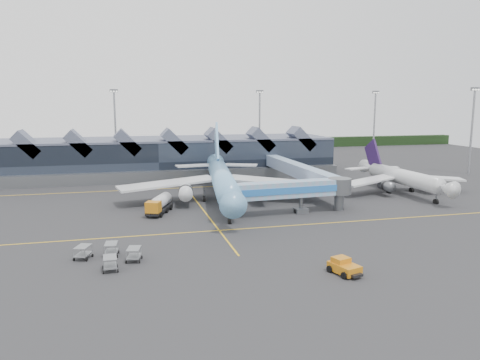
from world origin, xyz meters
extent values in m
plane|color=#242527|center=(0.00, 0.00, 0.00)|extent=(260.00, 260.00, 0.00)
cube|color=gold|center=(0.00, -8.00, 0.01)|extent=(120.00, 0.25, 0.01)
cube|color=gold|center=(0.00, 28.00, 0.01)|extent=(120.00, 0.25, 0.01)
cube|color=gold|center=(0.00, 10.00, 0.01)|extent=(0.25, 60.00, 0.01)
cube|color=black|center=(0.00, 110.00, 2.00)|extent=(260.00, 4.00, 4.00)
cube|color=black|center=(-5.00, 48.00, 4.50)|extent=(90.00, 20.00, 9.00)
cube|color=#53596F|center=(-5.00, 48.00, 9.20)|extent=(90.00, 20.00, 0.60)
cube|color=slate|center=(-5.00, 37.00, 1.30)|extent=(90.00, 2.50, 2.60)
cube|color=#53596F|center=(-34.00, 41.00, 9.30)|extent=(6.43, 6.00, 6.43)
cube|color=#53596F|center=(-23.00, 41.00, 9.30)|extent=(6.43, 6.00, 6.43)
cube|color=#53596F|center=(-12.00, 41.00, 9.30)|extent=(6.43, 6.00, 6.43)
cube|color=#53596F|center=(-1.00, 41.00, 9.30)|extent=(6.43, 6.00, 6.43)
cube|color=#53596F|center=(10.00, 41.00, 9.30)|extent=(6.43, 6.00, 6.43)
cube|color=#53596F|center=(21.00, 41.00, 9.30)|extent=(6.43, 6.00, 6.43)
cube|color=#53596F|center=(32.00, 41.00, 9.30)|extent=(6.43, 6.00, 6.43)
cylinder|color=gray|center=(-15.00, 72.00, 11.00)|extent=(0.56, 0.56, 22.00)
cube|color=slate|center=(-15.00, 72.00, 22.00)|extent=(2.40, 0.50, 0.90)
cylinder|color=gray|center=(30.00, 72.00, 11.00)|extent=(0.56, 0.56, 22.00)
cube|color=slate|center=(30.00, 72.00, 22.00)|extent=(2.40, 0.50, 0.90)
cylinder|color=gray|center=(70.00, 70.00, 11.00)|extent=(0.56, 0.56, 22.00)
cube|color=slate|center=(70.00, 70.00, 22.00)|extent=(2.40, 0.50, 0.90)
cylinder|color=gray|center=(75.00, 30.00, 11.00)|extent=(0.56, 0.56, 22.00)
cube|color=slate|center=(75.00, 30.00, 22.00)|extent=(2.40, 0.50, 0.90)
cylinder|color=#69A0D5|center=(4.58, 10.78, 4.32)|extent=(8.56, 32.69, 4.00)
cone|color=#69A0D5|center=(1.89, -8.03, 4.32)|extent=(4.75, 6.07, 4.00)
cube|color=black|center=(1.79, -8.72, 5.16)|extent=(1.55, 0.55, 0.48)
cone|color=#69A0D5|center=(7.40, 30.51, 4.62)|extent=(5.01, 7.91, 4.00)
cube|color=silver|center=(-5.37, 13.57, 3.62)|extent=(18.96, 9.05, 1.32)
cube|color=silver|center=(14.90, 10.67, 3.62)|extent=(18.99, 13.43, 1.32)
cylinder|color=silver|center=(-2.51, 9.45, 2.62)|extent=(3.24, 5.86, 2.48)
cylinder|color=silver|center=(11.01, 7.52, 2.62)|extent=(3.24, 5.86, 2.48)
cube|color=#69A0D5|center=(7.14, 28.68, 8.80)|extent=(1.92, 10.21, 11.03)
cube|color=silver|center=(2.32, 29.83, 4.62)|extent=(8.63, 4.08, 0.26)
cube|color=silver|center=(12.08, 28.44, 4.62)|extent=(8.95, 6.15, 0.26)
cylinder|color=slate|center=(2.41, -4.36, 1.16)|extent=(0.29, 0.29, 2.32)
cylinder|color=slate|center=(1.41, 12.64, 1.16)|extent=(0.29, 0.29, 2.32)
cylinder|color=slate|center=(8.14, 11.68, 1.16)|extent=(0.29, 0.29, 2.32)
cylinder|color=black|center=(2.41, -4.36, 0.42)|extent=(0.68, 1.54, 1.48)
cylinder|color=silver|center=(42.64, 10.43, 3.39)|extent=(3.42, 22.06, 3.15)
cone|color=silver|center=(42.80, -2.47, 3.39)|extent=(3.19, 3.81, 3.15)
cube|color=black|center=(42.81, -2.94, 4.05)|extent=(1.20, 0.35, 0.48)
cone|color=silver|center=(42.47, 23.96, 3.63)|extent=(3.21, 5.07, 3.15)
cube|color=silver|center=(35.27, 11.35, 2.84)|extent=(13.71, 8.07, 1.05)
cube|color=silver|center=(49.99, 11.53, 2.84)|extent=(13.71, 7.79, 1.05)
cylinder|color=slate|center=(37.75, 8.80, 2.06)|extent=(2.00, 3.80, 1.95)
cylinder|color=slate|center=(47.57, 8.92, 2.06)|extent=(2.00, 3.80, 1.95)
cube|color=#2C1746|center=(42.49, 22.70, 6.54)|extent=(0.56, 7.07, 7.67)
cube|color=silver|center=(38.94, 22.97, 3.63)|extent=(6.36, 3.65, 0.26)
cube|color=silver|center=(46.03, 23.06, 3.63)|extent=(6.34, 3.52, 0.26)
cylinder|color=slate|center=(42.77, 0.05, 0.91)|extent=(0.29, 0.29, 1.82)
cylinder|color=slate|center=(39.96, 11.34, 0.91)|extent=(0.29, 0.29, 1.82)
cylinder|color=slate|center=(45.30, 11.41, 0.91)|extent=(0.29, 0.29, 1.82)
cylinder|color=black|center=(42.77, 0.05, 0.33)|extent=(0.49, 1.17, 1.17)
cube|color=#79A9C9|center=(13.04, -0.73, 4.24)|extent=(18.41, 3.95, 2.65)
cube|color=blue|center=(13.13, -2.14, 4.24)|extent=(18.24, 1.33, 1.10)
cube|color=#79A9C9|center=(3.01, -1.40, 4.24)|extent=(2.56, 3.07, 2.74)
cylinder|color=slate|center=(15.77, -0.55, 2.12)|extent=(0.64, 0.64, 4.24)
cube|color=slate|center=(15.77, -0.55, 0.41)|extent=(2.31, 1.97, 0.82)
cylinder|color=black|center=(14.86, -0.61, 0.32)|extent=(0.42, 0.84, 0.82)
cylinder|color=black|center=(16.68, -0.49, 0.32)|extent=(0.42, 0.84, 0.82)
cylinder|color=slate|center=(23.06, -0.06, 4.24)|extent=(4.02, 4.02, 2.74)
cylinder|color=slate|center=(23.06, -0.06, 2.12)|extent=(1.64, 1.64, 4.24)
cube|color=black|center=(-7.59, 5.07, 0.69)|extent=(5.24, 8.50, 0.46)
cube|color=#C37212|center=(-8.80, 2.18, 1.66)|extent=(2.82, 2.72, 2.03)
cube|color=black|center=(-9.09, 1.51, 2.12)|extent=(1.92, 0.91, 0.92)
cylinder|color=#B7B8BC|center=(-7.17, 6.09, 1.93)|extent=(4.02, 5.74, 2.12)
sphere|color=#B7B8BC|center=(-6.14, 8.55, 1.93)|extent=(2.03, 2.03, 2.03)
sphere|color=#B7B8BC|center=(-8.20, 3.63, 1.93)|extent=(2.03, 2.03, 2.03)
cylinder|color=black|center=(-9.72, 2.97, 0.46)|extent=(0.65, 0.97, 0.92)
cylinder|color=black|center=(-7.60, 2.08, 0.46)|extent=(0.65, 0.97, 0.92)
cylinder|color=black|center=(-8.48, 5.94, 0.46)|extent=(0.65, 0.97, 0.92)
cylinder|color=black|center=(-6.35, 5.05, 0.46)|extent=(0.65, 0.97, 0.92)
cylinder|color=black|center=(-7.59, 8.06, 0.46)|extent=(0.65, 0.97, 0.92)
cylinder|color=black|center=(-5.47, 7.17, 0.46)|extent=(0.65, 0.97, 0.92)
cube|color=#C37212|center=(9.75, -28.63, 0.67)|extent=(3.00, 3.90, 0.96)
cube|color=#C37212|center=(9.59, -28.08, 1.39)|extent=(2.09, 1.96, 0.67)
cube|color=black|center=(10.27, -30.37, 0.43)|extent=(1.50, 1.11, 0.29)
cylinder|color=black|center=(9.03, -30.04, 0.38)|extent=(0.49, 0.82, 0.77)
cylinder|color=black|center=(11.14, -29.42, 0.38)|extent=(0.49, 0.82, 0.77)
cylinder|color=black|center=(8.37, -27.84, 0.38)|extent=(0.49, 0.82, 0.77)
cylinder|color=black|center=(10.48, -27.21, 0.38)|extent=(0.49, 0.82, 0.77)
cube|color=gray|center=(-15.14, -15.99, 0.57)|extent=(1.69, 2.43, 0.16)
cube|color=gray|center=(-15.14, -15.99, 1.56)|extent=(1.69, 2.43, 0.08)
cylinder|color=black|center=(-14.28, -15.25, 0.19)|extent=(0.16, 0.39, 0.37)
cube|color=gray|center=(-12.51, -18.66, 0.57)|extent=(1.89, 2.54, 0.16)
cube|color=gray|center=(-12.51, -18.66, 1.56)|extent=(1.89, 2.54, 0.08)
cylinder|color=black|center=(-11.58, -18.01, 0.19)|extent=(0.20, 0.39, 0.37)
cube|color=gray|center=(-18.41, -16.38, 0.57)|extent=(2.16, 2.65, 0.16)
cube|color=gray|center=(-18.41, -16.38, 1.56)|extent=(2.16, 2.65, 0.08)
cylinder|color=black|center=(-17.39, -15.87, 0.19)|extent=(0.25, 0.39, 0.37)
cube|color=gray|center=(-15.18, -21.29, 0.57)|extent=(1.56, 2.35, 0.16)
cube|color=gray|center=(-15.18, -21.29, 1.56)|extent=(1.56, 2.35, 0.08)
cylinder|color=black|center=(-14.44, -20.43, 0.19)|extent=(0.14, 0.38, 0.37)
camera|label=1|loc=(-13.40, -73.25, 18.60)|focal=35.00mm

